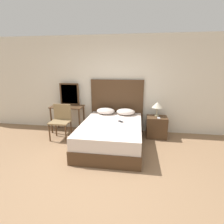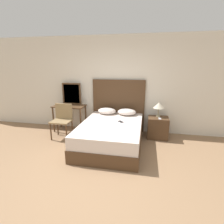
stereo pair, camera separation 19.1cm
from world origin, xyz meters
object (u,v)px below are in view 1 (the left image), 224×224
bed (111,135)px  vanity_desk (68,111)px  phone_on_bed (121,121)px  chair (61,119)px  phone_on_nightstand (159,118)px  nightstand (156,127)px  table_lamp (157,105)px

bed → vanity_desk: bearing=151.8°
phone_on_bed → chair: chair is taller
bed → phone_on_nightstand: (1.16, 0.59, 0.29)m
phone_on_bed → chair: (-1.59, 0.11, -0.04)m
vanity_desk → chair: bearing=-87.6°
phone_on_bed → nightstand: size_ratio=0.27×
table_lamp → chair: (-2.50, -0.53, -0.34)m
phone_on_nightstand → vanity_desk: 2.56m
nightstand → chair: bearing=-169.9°
bed → nightstand: bearing=31.9°
nightstand → chair: size_ratio=0.63×
bed → vanity_desk: size_ratio=2.23×
nightstand → phone_on_bed: bearing=-149.1°
nightstand → table_lamp: table_lamp is taller
table_lamp → phone_on_nightstand: bearing=-79.4°
phone_on_bed → vanity_desk: 1.72m
bed → phone_on_bed: (0.21, 0.15, 0.29)m
bed → phone_on_nightstand: size_ratio=13.50×
nightstand → phone_on_nightstand: 0.31m
bed → vanity_desk: 1.63m
bed → chair: size_ratio=2.24×
table_lamp → phone_on_nightstand: 0.36m
phone_on_bed → phone_on_nightstand: same height
table_lamp → chair: bearing=-168.0°
nightstand → phone_on_nightstand: bearing=-75.6°
bed → table_lamp: table_lamp is taller
vanity_desk → nightstand: bearing=-1.1°
phone_on_nightstand → chair: chair is taller
table_lamp → vanity_desk: table_lamp is taller
phone_on_bed → nightstand: (0.92, 0.55, -0.29)m
nightstand → table_lamp: size_ratio=1.48×
nightstand → bed: bearing=-148.1°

